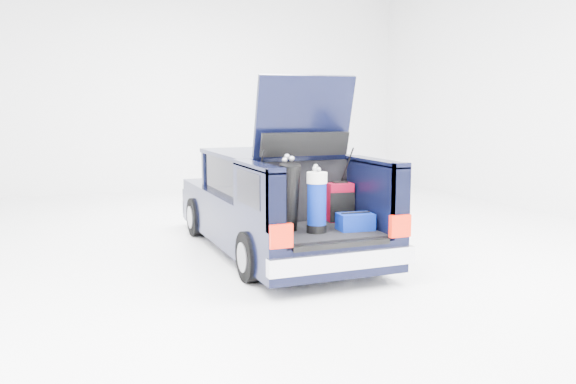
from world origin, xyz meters
name	(u,v)px	position (x,y,z in m)	size (l,w,h in m)	color
ground	(275,251)	(0.00, 0.00, 0.00)	(14.00, 14.00, 0.00)	white
car	(273,204)	(0.00, 0.11, 0.67)	(1.87, 4.65, 2.47)	black
red_suitcase	(340,202)	(0.50, -1.09, 0.85)	(0.34, 0.24, 0.53)	maroon
black_golf_bag	(288,197)	(-0.36, -1.43, 1.02)	(0.26, 0.38, 0.93)	black
blue_golf_bag	(317,202)	(-0.07, -1.60, 0.97)	(0.25, 0.25, 0.82)	black
blue_duffel	(355,222)	(0.43, -1.65, 0.70)	(0.45, 0.31, 0.22)	navy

